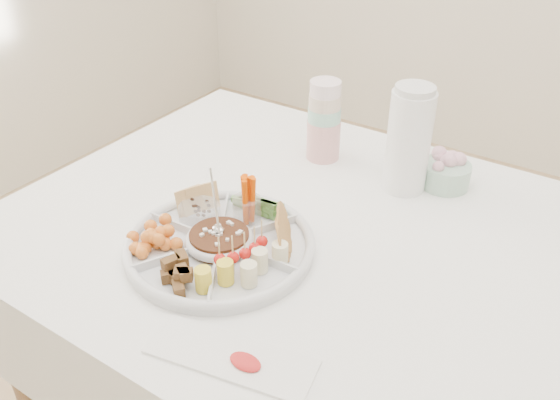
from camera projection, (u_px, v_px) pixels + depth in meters
The scene contains 13 objects.
dining_table at pixel (342, 369), 1.43m from camera, with size 1.52×1.02×0.76m, color white.
party_tray at pixel (220, 243), 1.20m from camera, with size 0.38×0.38×0.04m, color silver.
bean_dip at pixel (219, 240), 1.19m from camera, with size 0.12×0.12×0.04m, color #482710.
tortillas at pixel (284, 235), 1.18m from camera, with size 0.09×0.09×0.06m, color #AD794C, non-canonical shape.
carrot_cucumber at pixel (255, 196), 1.27m from camera, with size 0.12×0.12×0.11m, color #EB4C00, non-canonical shape.
pita_raisins at pixel (195, 203), 1.28m from camera, with size 0.12×0.12×0.07m, color tan, non-canonical shape.
cherries at pixel (155, 236), 1.19m from camera, with size 0.12×0.12×0.05m, color #D4823B, non-canonical shape.
granola_chunks at pixel (178, 273), 1.09m from camera, with size 0.09×0.09×0.04m, color brown, non-canonical shape.
banana_tomato at pixel (247, 264), 1.08m from camera, with size 0.10×0.10×0.08m, color #D3C966, non-canonical shape.
cup_stack at pixel (324, 115), 1.48m from camera, with size 0.09×0.09×0.24m, color #D7F2C6.
thermos at pixel (409, 138), 1.35m from camera, with size 0.10×0.10×0.26m, color white.
flower_bowl at pixel (446, 170), 1.40m from camera, with size 0.12×0.12×0.09m, color #99B7A9.
placemat at pixel (231, 357), 0.97m from camera, with size 0.28×0.09×0.01m, color silver.
Camera 1 is at (0.42, -0.90, 1.50)m, focal length 38.00 mm.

